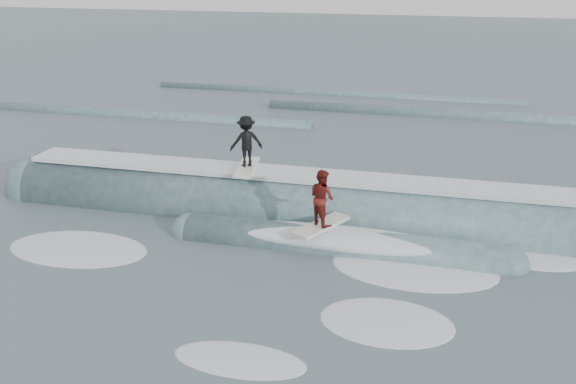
# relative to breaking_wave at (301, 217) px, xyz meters

# --- Properties ---
(ground) EXTENTS (160.00, 160.00, 0.00)m
(ground) POSITION_rel_breaking_wave_xyz_m (-0.23, -2.84, -0.04)
(ground) COLOR #3D4D5A
(ground) RESTS_ON ground
(breaking_wave) EXTENTS (20.90, 4.10, 2.65)m
(breaking_wave) POSITION_rel_breaking_wave_xyz_m (0.00, 0.00, 0.00)
(breaking_wave) COLOR #38555F
(breaking_wave) RESTS_ON ground
(surfer_black) EXTENTS (1.20, 2.06, 1.71)m
(surfer_black) POSITION_rel_breaking_wave_xyz_m (-1.83, 0.28, 2.18)
(surfer_black) COLOR silver
(surfer_black) RESTS_ON ground
(surfer_red) EXTENTS (1.38, 2.04, 1.69)m
(surfer_red) POSITION_rel_breaking_wave_xyz_m (1.05, -1.92, 1.34)
(surfer_red) COLOR silver
(surfer_red) RESTS_ON ground
(whitewater) EXTENTS (15.42, 8.13, 0.10)m
(whitewater) POSITION_rel_breaking_wave_xyz_m (1.34, -3.82, -0.04)
(whitewater) COLOR white
(whitewater) RESTS_ON ground
(far_swells) EXTENTS (40.83, 8.65, 0.80)m
(far_swells) POSITION_rel_breaking_wave_xyz_m (-2.49, 14.81, -0.04)
(far_swells) COLOR #38555F
(far_swells) RESTS_ON ground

